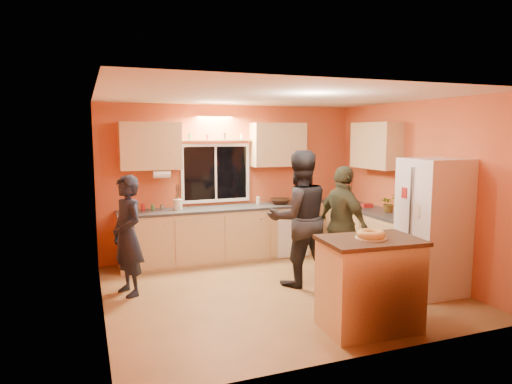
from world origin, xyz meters
name	(u,v)px	position (x,y,z in m)	size (l,w,h in m)	color
ground	(277,290)	(0.00, 0.00, 0.00)	(4.50, 4.50, 0.00)	brown
room_shell	(274,169)	(0.12, 0.41, 1.62)	(4.54, 4.04, 2.61)	#C55A32
back_counter	(238,232)	(0.01, 1.70, 0.45)	(4.23, 0.62, 0.90)	tan
right_counter	(377,238)	(1.95, 0.50, 0.45)	(0.62, 1.84, 0.90)	tan
refrigerator	(433,227)	(1.89, -0.80, 0.90)	(0.72, 0.70, 1.80)	silver
island	(369,283)	(0.44, -1.48, 0.51)	(1.09, 0.78, 1.01)	tan
bundt_pastry	(371,234)	(0.44, -1.48, 1.05)	(0.31, 0.31, 0.09)	tan
person_left	(128,236)	(-1.90, 0.56, 0.79)	(0.58, 0.38, 1.59)	black
person_center	(299,218)	(0.38, 0.13, 0.95)	(0.92, 0.72, 1.89)	black
person_right	(343,225)	(0.97, -0.07, 0.84)	(0.98, 0.41, 1.68)	#363924
mixing_bowl	(280,201)	(0.79, 1.71, 0.95)	(0.37, 0.37, 0.09)	black
utensil_crock	(178,205)	(-1.01, 1.70, 0.99)	(0.14, 0.14, 0.17)	beige
potted_plant	(388,203)	(2.01, 0.32, 1.05)	(0.26, 0.23, 0.29)	gray
red_box	(367,205)	(1.97, 0.83, 0.94)	(0.16, 0.12, 0.07)	maroon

